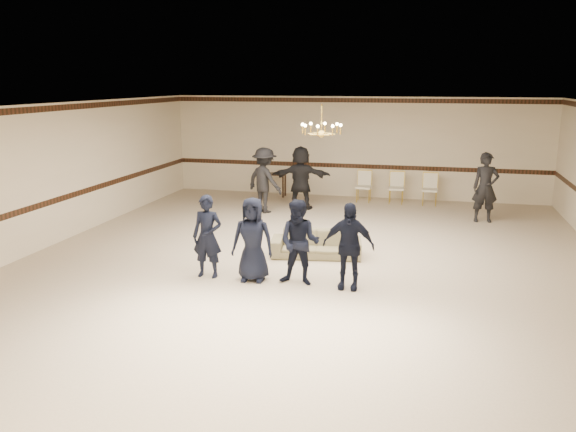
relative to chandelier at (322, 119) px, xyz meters
name	(u,v)px	position (x,y,z in m)	size (l,w,h in m)	color
room	(312,185)	(0.00, -1.00, -1.28)	(12.01, 14.01, 3.21)	beige
chair_rail	(355,166)	(0.00, 5.99, -1.88)	(12.00, 0.02, 0.14)	#3C1D12
crown_molding	(357,100)	(0.00, 5.99, 0.21)	(12.00, 0.02, 0.14)	#3C1D12
chandelier	(322,119)	(0.00, 0.00, 0.00)	(0.94, 0.94, 0.89)	gold
boy_a	(207,236)	(-1.70, -2.56, -2.08)	(0.58, 0.38, 1.60)	black
boy_b	(253,239)	(-0.80, -2.56, -2.08)	(0.78, 0.51, 1.60)	black
boy_c	(300,243)	(0.10, -2.56, -2.08)	(0.78, 0.60, 1.60)	black
boy_d	(348,246)	(1.00, -2.56, -2.08)	(0.93, 0.39, 1.60)	black
settee	(316,244)	(0.07, -0.78, -2.60)	(1.91, 0.75, 0.56)	#7B7752
adult_left	(264,180)	(-2.20, 3.08, -1.95)	(1.20, 0.69, 1.85)	black
adult_mid	(301,178)	(-1.30, 3.78, -1.95)	(1.72, 0.55, 1.85)	black
adult_right	(485,188)	(3.80, 3.38, -1.95)	(0.68, 0.44, 1.85)	black
banquet_chair_left	(364,187)	(0.39, 5.22, -2.40)	(0.46, 0.46, 0.95)	#EDE5C7
banquet_chair_mid	(396,188)	(1.39, 5.22, -2.40)	(0.46, 0.46, 0.95)	#EDE5C7
banquet_chair_right	(430,190)	(2.39, 5.22, -2.40)	(0.46, 0.46, 0.95)	#EDE5C7
console_table	(272,185)	(-2.61, 5.42, -2.50)	(0.90, 0.38, 0.76)	black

